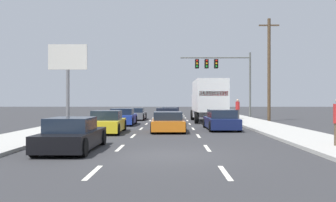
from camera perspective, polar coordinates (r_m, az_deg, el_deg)
The scene contains 17 objects.
ground_plane at distance 37.91m, azimuth 0.15°, elevation -2.70°, with size 140.00×140.00×0.00m, color #333335.
sidewalk_right at distance 33.54m, azimuth 11.79°, elevation -2.95°, with size 3.11×80.00×0.14m, color #B2AFA8.
sidewalk_left at distance 33.68m, azimuth -11.60°, elevation -2.94°, with size 3.11×80.00×0.14m, color #B2AFA8.
lane_markings at distance 32.28m, azimuth 0.06°, elevation -3.18°, with size 3.54×57.00×0.01m.
car_gray at distance 36.11m, azimuth -4.98°, elevation -2.01°, with size 1.95×4.54×1.13m.
car_blue at distance 28.73m, azimuth -6.81°, elevation -2.45°, with size 1.91×4.44×1.25m.
car_yellow at distance 21.95m, azimuth -9.18°, elevation -3.26°, with size 1.92×4.46×1.28m.
car_black at distance 14.53m, azimuth -14.26°, elevation -5.07°, with size 1.84×4.49×1.23m.
car_red at distance 36.41m, azimuth 0.35°, elevation -1.93°, with size 1.97×4.19×1.23m.
car_maroon at distance 29.78m, azimuth -0.14°, elevation -2.37°, with size 1.95×4.63×1.26m.
car_orange at distance 22.62m, azimuth -0.03°, elevation -3.21°, with size 2.06×4.53×1.18m.
box_truck at distance 32.40m, azimuth 6.08°, elevation 0.42°, with size 2.67×8.11×3.53m.
car_navy at distance 24.09m, azimuth 8.00°, elevation -2.92°, with size 1.95×4.69×1.28m.
traffic_signal_mast at distance 40.39m, azimuth 7.58°, elevation 4.91°, with size 7.44×0.69×6.90m.
utility_pole_mid at distance 34.95m, azimuth 14.97°, elevation 4.78°, with size 1.80×0.28×9.13m.
roadside_billboard at distance 40.06m, azimuth -14.86°, elevation 5.13°, with size 3.97×0.36×7.56m.
pedestrian_mid_block at distance 35.90m, azimuth 10.43°, elevation -1.17°, with size 0.38×0.38×1.82m.
Camera 1 is at (0.35, -12.86, 1.87)m, focal length 40.48 mm.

